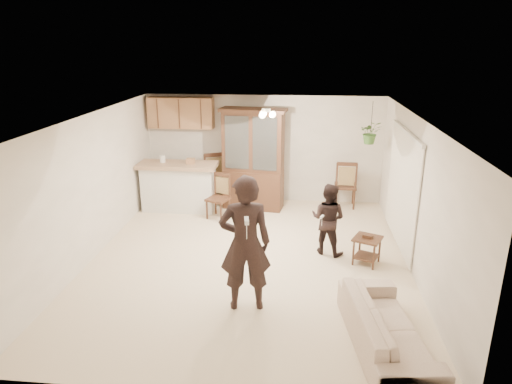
# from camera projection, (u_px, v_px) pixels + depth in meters

# --- Properties ---
(floor) EXTENTS (6.50, 6.50, 0.00)m
(floor) POSITION_uv_depth(u_px,v_px,m) (249.00, 260.00, 8.04)
(floor) COLOR beige
(floor) RESTS_ON ground
(ceiling) EXTENTS (5.50, 6.50, 0.02)m
(ceiling) POSITION_uv_depth(u_px,v_px,m) (248.00, 118.00, 7.25)
(ceiling) COLOR white
(ceiling) RESTS_ON wall_back
(wall_back) EXTENTS (5.50, 0.02, 2.50)m
(wall_back) POSITION_uv_depth(u_px,v_px,m) (264.00, 149.00, 10.71)
(wall_back) COLOR silver
(wall_back) RESTS_ON ground
(wall_front) EXTENTS (5.50, 0.02, 2.50)m
(wall_front) POSITION_uv_depth(u_px,v_px,m) (211.00, 295.00, 4.57)
(wall_front) COLOR silver
(wall_front) RESTS_ON ground
(wall_left) EXTENTS (0.02, 6.50, 2.50)m
(wall_left) POSITION_uv_depth(u_px,v_px,m) (91.00, 188.00, 7.90)
(wall_left) COLOR silver
(wall_left) RESTS_ON ground
(wall_right) EXTENTS (0.02, 6.50, 2.50)m
(wall_right) POSITION_uv_depth(u_px,v_px,m) (417.00, 198.00, 7.39)
(wall_right) COLOR silver
(wall_right) RESTS_ON ground
(breakfast_bar) EXTENTS (1.60, 0.55, 1.00)m
(breakfast_bar) POSITION_uv_depth(u_px,v_px,m) (179.00, 189.00, 10.27)
(breakfast_bar) COLOR silver
(breakfast_bar) RESTS_ON floor
(bar_top) EXTENTS (1.75, 0.70, 0.08)m
(bar_top) POSITION_uv_depth(u_px,v_px,m) (178.00, 165.00, 10.10)
(bar_top) COLOR #A18060
(bar_top) RESTS_ON breakfast_bar
(upper_cabinets) EXTENTS (1.50, 0.34, 0.70)m
(upper_cabinets) POSITION_uv_depth(u_px,v_px,m) (181.00, 113.00, 10.45)
(upper_cabinets) COLOR brown
(upper_cabinets) RESTS_ON wall_back
(vertical_blinds) EXTENTS (0.06, 2.30, 2.10)m
(vertical_blinds) POSITION_uv_depth(u_px,v_px,m) (402.00, 190.00, 8.29)
(vertical_blinds) COLOR silver
(vertical_blinds) RESTS_ON wall_right
(ceiling_fixture) EXTENTS (0.36, 0.36, 0.20)m
(ceiling_fixture) POSITION_uv_depth(u_px,v_px,m) (266.00, 113.00, 8.39)
(ceiling_fixture) COLOR #FFECBF
(ceiling_fixture) RESTS_ON ceiling
(hanging_plant) EXTENTS (0.43, 0.37, 0.48)m
(hanging_plant) POSITION_uv_depth(u_px,v_px,m) (371.00, 133.00, 9.50)
(hanging_plant) COLOR #2C5C24
(hanging_plant) RESTS_ON ceiling
(plant_cord) EXTENTS (0.01, 0.01, 0.65)m
(plant_cord) POSITION_uv_depth(u_px,v_px,m) (372.00, 117.00, 9.40)
(plant_cord) COLOR black
(plant_cord) RESTS_ON ceiling
(sofa) EXTENTS (0.99, 1.96, 0.73)m
(sofa) POSITION_uv_depth(u_px,v_px,m) (387.00, 323.00, 5.62)
(sofa) COLOR beige
(sofa) RESTS_ON floor
(adult) EXTENTS (0.72, 0.54, 1.80)m
(adult) POSITION_uv_depth(u_px,v_px,m) (245.00, 250.00, 6.35)
(adult) COLOR black
(adult) RESTS_ON floor
(child) EXTENTS (0.81, 0.73, 1.35)m
(child) POSITION_uv_depth(u_px,v_px,m) (328.00, 218.00, 8.11)
(child) COLOR black
(child) RESTS_ON floor
(china_hutch) EXTENTS (1.50, 0.74, 2.28)m
(china_hutch) POSITION_uv_depth(u_px,v_px,m) (253.00, 160.00, 10.23)
(china_hutch) COLOR #321C12
(china_hutch) RESTS_ON floor
(side_table) EXTENTS (0.58, 0.58, 0.54)m
(side_table) POSITION_uv_depth(u_px,v_px,m) (367.00, 250.00, 7.84)
(side_table) COLOR #321C12
(side_table) RESTS_ON floor
(chair_bar) EXTENTS (0.68, 0.68, 1.18)m
(chair_bar) POSITION_uv_depth(u_px,v_px,m) (217.00, 190.00, 10.69)
(chair_bar) COLOR #321C12
(chair_bar) RESTS_ON floor
(chair_hutch_left) EXTENTS (0.56, 0.56, 0.97)m
(chair_hutch_left) POSITION_uv_depth(u_px,v_px,m) (218.00, 206.00, 9.86)
(chair_hutch_left) COLOR #321C12
(chair_hutch_left) RESTS_ON floor
(chair_hutch_right) EXTENTS (0.52, 0.52, 1.11)m
(chair_hutch_right) POSITION_uv_depth(u_px,v_px,m) (345.00, 193.00, 10.55)
(chair_hutch_right) COLOR #321C12
(chair_hutch_right) RESTS_ON floor
(controller_adult) EXTENTS (0.08, 0.18, 0.05)m
(controller_adult) POSITION_uv_depth(u_px,v_px,m) (247.00, 221.00, 5.72)
(controller_adult) COLOR white
(controller_adult) RESTS_ON adult
(controller_child) EXTENTS (0.08, 0.12, 0.03)m
(controller_child) POSITION_uv_depth(u_px,v_px,m) (322.00, 217.00, 7.82)
(controller_child) COLOR white
(controller_child) RESTS_ON child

